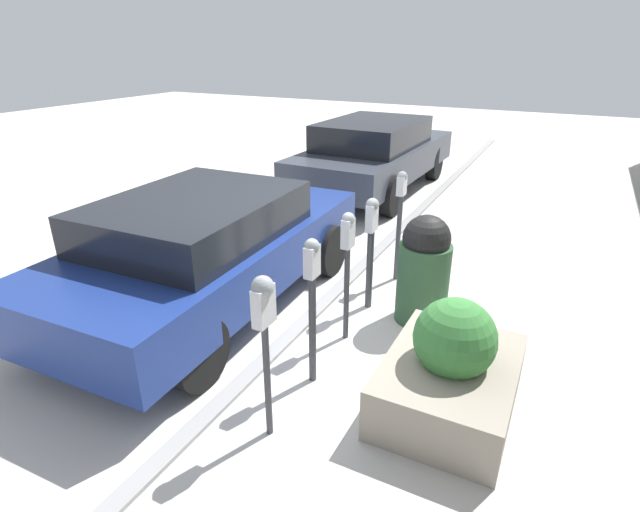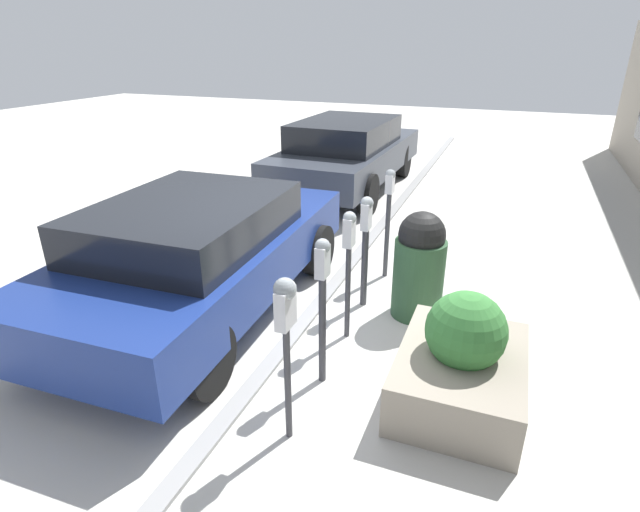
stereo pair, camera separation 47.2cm
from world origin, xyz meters
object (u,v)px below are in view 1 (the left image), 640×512
Objects in this scene: parked_car_middle at (207,246)px; parking_meter_nearest at (264,317)px; planter_box at (451,371)px; trash_bin at (424,269)px; parking_meter_second at (312,290)px; parking_meter_farthest at (400,208)px; parking_meter_middle at (348,251)px; parking_meter_fourth at (371,238)px; parked_car_rear at (374,153)px.

parking_meter_nearest is at bearing -132.42° from parked_car_middle.
planter_box is 1.51m from trash_bin.
parking_meter_farthest is (2.39, 0.02, 0.04)m from parking_meter_second.
planter_box is (0.18, -1.21, -0.56)m from parking_meter_second.
parking_meter_farthest is at bearing -0.33° from parking_meter_middle.
parking_meter_fourth is (1.53, 0.06, -0.06)m from parking_meter_second.
parking_meter_middle is 0.74m from parking_meter_fourth.
parking_meter_second is 1.06× the size of parking_meter_fourth.
parked_car_rear is (3.81, 1.82, -0.19)m from parking_meter_farthest.
parking_meter_fourth reaches higher than trash_bin.
parking_meter_middle is at bearing 179.67° from parking_meter_farthest.
parking_meter_farthest is 4.23m from parked_car_rear.
parking_meter_nearest is 0.78m from parking_meter_second.
parked_car_middle is 0.93× the size of parked_car_rear.
planter_box is at bearing -136.66° from parking_meter_fourth.
parking_meter_farthest reaches higher than parking_meter_second.
parking_meter_second is 1.66m from trash_bin.
parking_meter_second is 1.14× the size of trash_bin.
parking_meter_middle is 1.59m from parking_meter_farthest.
parking_meter_middle is 0.96× the size of parking_meter_farthest.
parking_meter_farthest is at bearing -49.07° from parked_car_middle.
parked_car_rear is (5.44, 0.06, 0.05)m from parked_car_middle.
parking_meter_middle is at bearing -177.08° from parking_meter_fourth.
parking_meter_nearest reaches higher than trash_bin.
planter_box is 0.30× the size of parked_car_rear.
parking_meter_farthest is 1.10m from trash_bin.
parking_meter_middle is at bearing 63.60° from planter_box.
parked_car_rear reaches higher than parking_meter_fourth.
parking_meter_second is at bearing 159.58° from trash_bin.
parked_car_rear is at bearing 18.52° from parking_meter_middle.
parking_meter_second is at bearing 0.79° from parking_meter_nearest.
parked_car_rear reaches higher than parked_car_middle.
parking_meter_second is at bearing -115.06° from parked_car_middle.
planter_box is at bearing -151.64° from parked_car_rear.
parked_car_middle is 3.55× the size of trash_bin.
trash_bin is at bearing -13.68° from parking_meter_nearest.
parking_meter_farthest reaches higher than trash_bin.
parked_car_middle is (1.52, 1.78, -0.34)m from parking_meter_nearest.
parking_meter_nearest reaches higher than planter_box.
parking_meter_farthest is 1.02× the size of planter_box.
parked_car_rear is (6.02, 3.04, 0.41)m from planter_box.
parking_meter_nearest is 1.14× the size of trash_bin.
parking_meter_second is at bearing -178.23° from parking_meter_middle.
parking_meter_middle is at bearing 1.77° from parking_meter_second.
parking_meter_farthest is 0.33× the size of parked_car_middle.
parking_meter_fourth is 1.92m from planter_box.
parking_meter_nearest is 0.99× the size of planter_box.
parking_meter_middle is 1.05× the size of parking_meter_fourth.
trash_bin is (1.34, 0.64, 0.24)m from planter_box.
parked_car_rear is (6.20, 1.83, -0.15)m from parking_meter_second.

